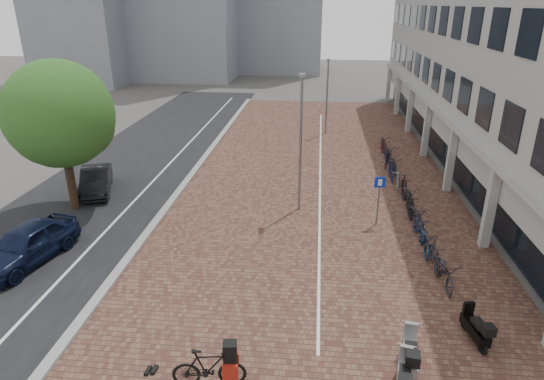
{
  "coord_description": "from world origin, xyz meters",
  "views": [
    {
      "loc": [
        1.94,
        -13.27,
        9.17
      ],
      "look_at": [
        0.0,
        6.0,
        1.3
      ],
      "focal_mm": 30.51,
      "sensor_mm": 36.0,
      "label": 1
    }
  ],
  "objects_px": {
    "scooter_front": "(410,353)",
    "scooter_mid": "(476,327)",
    "hero_bike": "(209,367)",
    "parking_sign": "(379,193)",
    "scooter_back": "(404,376)",
    "car_dark": "(96,180)",
    "car_navy": "(26,244)"
  },
  "relations": [
    {
      "from": "hero_bike",
      "to": "scooter_front",
      "type": "height_order",
      "value": "hero_bike"
    },
    {
      "from": "car_dark",
      "to": "parking_sign",
      "type": "height_order",
      "value": "parking_sign"
    },
    {
      "from": "hero_bike",
      "to": "parking_sign",
      "type": "distance_m",
      "value": 11.26
    },
    {
      "from": "hero_bike",
      "to": "scooter_mid",
      "type": "height_order",
      "value": "hero_bike"
    },
    {
      "from": "car_dark",
      "to": "hero_bike",
      "type": "relative_size",
      "value": 2.0
    },
    {
      "from": "car_dark",
      "to": "hero_bike",
      "type": "bearing_deg",
      "value": -74.93
    },
    {
      "from": "car_navy",
      "to": "car_dark",
      "type": "distance_m",
      "value": 6.98
    },
    {
      "from": "car_dark",
      "to": "scooter_mid",
      "type": "bearing_deg",
      "value": -52.11
    },
    {
      "from": "scooter_back",
      "to": "parking_sign",
      "type": "xyz_separation_m",
      "value": [
        0.37,
        9.64,
        0.98
      ]
    },
    {
      "from": "parking_sign",
      "to": "scooter_back",
      "type": "bearing_deg",
      "value": -103.1
    },
    {
      "from": "parking_sign",
      "to": "scooter_front",
      "type": "bearing_deg",
      "value": -101.53
    },
    {
      "from": "scooter_front",
      "to": "scooter_mid",
      "type": "height_order",
      "value": "scooter_front"
    },
    {
      "from": "scooter_front",
      "to": "scooter_back",
      "type": "distance_m",
      "value": 0.84
    },
    {
      "from": "car_dark",
      "to": "hero_bike",
      "type": "height_order",
      "value": "hero_bike"
    },
    {
      "from": "hero_bike",
      "to": "parking_sign",
      "type": "bearing_deg",
      "value": -35.87
    },
    {
      "from": "hero_bike",
      "to": "car_navy",
      "type": "bearing_deg",
      "value": 49.02
    },
    {
      "from": "scooter_back",
      "to": "scooter_front",
      "type": "bearing_deg",
      "value": 82.13
    },
    {
      "from": "hero_bike",
      "to": "scooter_front",
      "type": "bearing_deg",
      "value": -86.3
    },
    {
      "from": "car_dark",
      "to": "scooter_back",
      "type": "bearing_deg",
      "value": -61.81
    },
    {
      "from": "scooter_mid",
      "to": "parking_sign",
      "type": "xyz_separation_m",
      "value": [
        -1.99,
        7.48,
        0.99
      ]
    },
    {
      "from": "scooter_back",
      "to": "parking_sign",
      "type": "bearing_deg",
      "value": 98.97
    },
    {
      "from": "scooter_front",
      "to": "scooter_mid",
      "type": "distance_m",
      "value": 2.49
    },
    {
      "from": "car_dark",
      "to": "scooter_mid",
      "type": "distance_m",
      "value": 18.87
    },
    {
      "from": "scooter_front",
      "to": "scooter_mid",
      "type": "xyz_separation_m",
      "value": [
        2.09,
        1.36,
        -0.06
      ]
    },
    {
      "from": "car_navy",
      "to": "scooter_front",
      "type": "relative_size",
      "value": 2.63
    },
    {
      "from": "hero_bike",
      "to": "scooter_mid",
      "type": "distance_m",
      "value": 7.66
    },
    {
      "from": "scooter_mid",
      "to": "car_dark",
      "type": "bearing_deg",
      "value": 137.74
    },
    {
      "from": "hero_bike",
      "to": "scooter_front",
      "type": "relative_size",
      "value": 1.18
    },
    {
      "from": "hero_bike",
      "to": "scooter_mid",
      "type": "bearing_deg",
      "value": -79.41
    },
    {
      "from": "car_dark",
      "to": "scooter_mid",
      "type": "height_order",
      "value": "car_dark"
    },
    {
      "from": "scooter_back",
      "to": "parking_sign",
      "type": "relative_size",
      "value": 0.68
    },
    {
      "from": "scooter_front",
      "to": "car_navy",
      "type": "bearing_deg",
      "value": 170.19
    }
  ]
}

